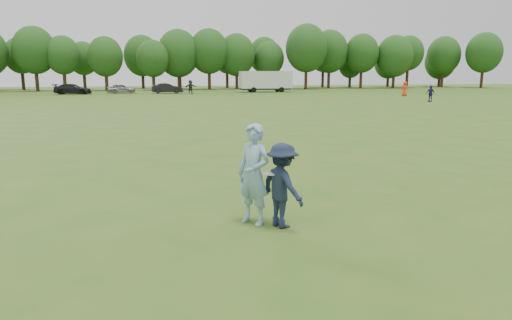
# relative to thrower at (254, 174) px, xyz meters

# --- Properties ---
(ground) EXTENTS (200.00, 200.00, 0.00)m
(ground) POSITION_rel_thrower_xyz_m (0.52, -0.21, -0.99)
(ground) COLOR #2B5417
(ground) RESTS_ON ground
(thrower) EXTENTS (0.82, 0.86, 1.97)m
(thrower) POSITION_rel_thrower_xyz_m (0.00, 0.00, 0.00)
(thrower) COLOR #7EA8C4
(thrower) RESTS_ON ground
(defender) EXTENTS (0.98, 1.21, 1.63)m
(defender) POSITION_rel_thrower_xyz_m (0.48, -0.32, -0.17)
(defender) COLOR #192338
(defender) RESTS_ON ground
(player_far_b) EXTENTS (0.72, 1.07, 1.68)m
(player_far_b) POSITION_rel_thrower_xyz_m (26.26, 33.62, -0.15)
(player_far_b) COLOR navy
(player_far_b) RESTS_ON ground
(player_far_c) EXTENTS (1.02, 1.09, 1.87)m
(player_far_c) POSITION_rel_thrower_xyz_m (30.03, 44.81, -0.05)
(player_far_c) COLOR #E9401B
(player_far_c) RESTS_ON ground
(player_far_d) EXTENTS (1.91, 1.19, 1.96)m
(player_far_d) POSITION_rel_thrower_xyz_m (3.81, 57.08, -0.00)
(player_far_d) COLOR #272727
(player_far_d) RESTS_ON ground
(car_d) EXTENTS (5.20, 2.60, 1.45)m
(car_d) POSITION_rel_thrower_xyz_m (-12.27, 59.79, -0.26)
(car_d) COLOR black
(car_d) RESTS_ON ground
(car_e) EXTENTS (4.21, 2.09, 1.38)m
(car_e) POSITION_rel_thrower_xyz_m (-5.84, 61.20, -0.30)
(car_e) COLOR gray
(car_e) RESTS_ON ground
(car_f) EXTENTS (4.52, 1.69, 1.48)m
(car_f) POSITION_rel_thrower_xyz_m (0.66, 59.72, -0.25)
(car_f) COLOR black
(car_f) RESTS_ON ground
(field_cone) EXTENTS (0.28, 0.28, 0.30)m
(field_cone) POSITION_rel_thrower_xyz_m (16.69, 38.78, -0.84)
(field_cone) COLOR #F25B0C
(field_cone) RESTS_ON ground
(disc_in_play) EXTENTS (0.29, 0.29, 0.06)m
(disc_in_play) POSITION_rel_thrower_xyz_m (0.26, -0.27, 0.07)
(disc_in_play) COLOR white
(disc_in_play) RESTS_ON ground
(cargo_trailer) EXTENTS (9.00, 2.75, 3.20)m
(cargo_trailer) POSITION_rel_thrower_xyz_m (15.76, 61.04, 0.79)
(cargo_trailer) COLOR silver
(cargo_trailer) RESTS_ON ground
(treeline) EXTENTS (130.35, 18.39, 11.74)m
(treeline) POSITION_rel_thrower_xyz_m (3.33, 76.68, 5.28)
(treeline) COLOR #332114
(treeline) RESTS_ON ground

